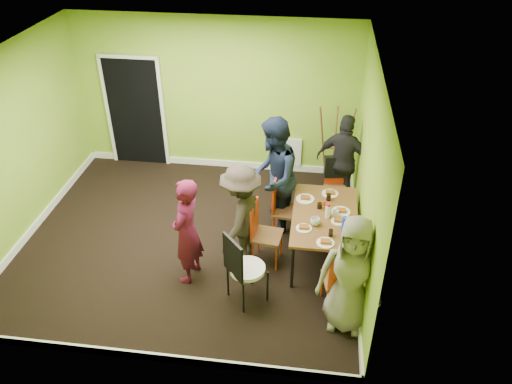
# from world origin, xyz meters

# --- Properties ---
(ground) EXTENTS (5.00, 5.00, 0.00)m
(ground) POSITION_xyz_m (0.00, 0.00, 0.00)
(ground) COLOR black
(ground) RESTS_ON ground
(room_walls) EXTENTS (5.04, 4.54, 2.82)m
(room_walls) POSITION_xyz_m (-0.02, 0.04, 0.99)
(room_walls) COLOR #7BA82B
(room_walls) RESTS_ON ground
(dining_table) EXTENTS (0.90, 1.50, 0.75)m
(dining_table) POSITION_xyz_m (1.99, -0.14, 0.70)
(dining_table) COLOR black
(dining_table) RESTS_ON ground
(chair_left_far) EXTENTS (0.45, 0.45, 1.00)m
(chair_left_far) POSITION_xyz_m (1.36, 0.29, 0.56)
(chair_left_far) COLOR #E84215
(chair_left_far) RESTS_ON ground
(chair_left_near) EXTENTS (0.45, 0.44, 0.97)m
(chair_left_near) POSITION_xyz_m (1.13, -0.32, 0.54)
(chair_left_near) COLOR #E84215
(chair_left_near) RESTS_ON ground
(chair_back_end) EXTENTS (0.43, 0.48, 0.90)m
(chair_back_end) POSITION_xyz_m (2.15, 1.21, 0.63)
(chair_back_end) COLOR #E84215
(chair_back_end) RESTS_ON ground
(chair_front_end) EXTENTS (0.46, 0.46, 0.94)m
(chair_front_end) POSITION_xyz_m (2.22, -1.15, 0.53)
(chair_front_end) COLOR #E84215
(chair_front_end) RESTS_ON ground
(chair_bentwood) EXTENTS (0.58, 0.58, 1.06)m
(chair_bentwood) POSITION_xyz_m (0.99, -1.15, 0.59)
(chair_bentwood) COLOR black
(chair_bentwood) RESTS_ON ground
(easel) EXTENTS (0.61, 0.57, 1.52)m
(easel) POSITION_xyz_m (2.12, 1.88, 0.75)
(easel) COLOR brown
(easel) RESTS_ON ground
(plate_near_left) EXTENTS (0.27, 0.27, 0.01)m
(plate_near_left) POSITION_xyz_m (1.70, 0.21, 0.76)
(plate_near_left) COLOR white
(plate_near_left) RESTS_ON dining_table
(plate_near_right) EXTENTS (0.21, 0.21, 0.01)m
(plate_near_right) POSITION_xyz_m (1.72, -0.49, 0.76)
(plate_near_right) COLOR white
(plate_near_right) RESTS_ON dining_table
(plate_far_back) EXTENTS (0.24, 0.24, 0.01)m
(plate_far_back) POSITION_xyz_m (2.06, 0.40, 0.76)
(plate_far_back) COLOR white
(plate_far_back) RESTS_ON dining_table
(plate_far_front) EXTENTS (0.23, 0.23, 0.01)m
(plate_far_front) POSITION_xyz_m (2.01, -0.76, 0.76)
(plate_far_front) COLOR white
(plate_far_front) RESTS_ON dining_table
(plate_wall_back) EXTENTS (0.26, 0.26, 0.01)m
(plate_wall_back) POSITION_xyz_m (2.21, -0.04, 0.76)
(plate_wall_back) COLOR white
(plate_wall_back) RESTS_ON dining_table
(plate_wall_front) EXTENTS (0.21, 0.21, 0.01)m
(plate_wall_front) POSITION_xyz_m (2.18, -0.27, 0.76)
(plate_wall_front) COLOR white
(plate_wall_front) RESTS_ON dining_table
(thermos) EXTENTS (0.07, 0.07, 0.20)m
(thermos) POSITION_xyz_m (2.02, -0.19, 0.85)
(thermos) COLOR white
(thermos) RESTS_ON dining_table
(blue_bottle) EXTENTS (0.07, 0.07, 0.22)m
(blue_bottle) POSITION_xyz_m (2.24, -0.47, 0.86)
(blue_bottle) COLOR blue
(blue_bottle) RESTS_ON dining_table
(orange_bottle) EXTENTS (0.03, 0.03, 0.07)m
(orange_bottle) POSITION_xyz_m (1.97, 0.09, 0.79)
(orange_bottle) COLOR #E84215
(orange_bottle) RESTS_ON dining_table
(glass_mid) EXTENTS (0.07, 0.07, 0.08)m
(glass_mid) POSITION_xyz_m (1.91, 0.01, 0.79)
(glass_mid) COLOR black
(glass_mid) RESTS_ON dining_table
(glass_back) EXTENTS (0.07, 0.07, 0.10)m
(glass_back) POSITION_xyz_m (2.03, 0.23, 0.80)
(glass_back) COLOR black
(glass_back) RESTS_ON dining_table
(glass_front) EXTENTS (0.06, 0.06, 0.10)m
(glass_front) POSITION_xyz_m (2.07, -0.60, 0.80)
(glass_front) COLOR black
(glass_front) RESTS_ON dining_table
(cup_a) EXTENTS (0.13, 0.13, 0.10)m
(cup_a) POSITION_xyz_m (1.86, -0.38, 0.80)
(cup_a) COLOR white
(cup_a) RESTS_ON dining_table
(cup_b) EXTENTS (0.09, 0.09, 0.09)m
(cup_b) POSITION_xyz_m (2.13, -0.15, 0.79)
(cup_b) COLOR white
(cup_b) RESTS_ON dining_table
(person_standing) EXTENTS (0.46, 0.62, 1.56)m
(person_standing) POSITION_xyz_m (0.19, -0.79, 0.78)
(person_standing) COLOR #4E0D26
(person_standing) RESTS_ON ground
(person_left_far) EXTENTS (0.74, 0.93, 1.87)m
(person_left_far) POSITION_xyz_m (1.20, 0.45, 0.94)
(person_left_far) COLOR #131C31
(person_left_far) RESTS_ON ground
(person_left_near) EXTENTS (0.82, 1.12, 1.56)m
(person_left_near) POSITION_xyz_m (0.85, -0.36, 0.78)
(person_left_near) COLOR #2C241D
(person_left_near) RESTS_ON ground
(person_back_end) EXTENTS (1.02, 0.69, 1.61)m
(person_back_end) POSITION_xyz_m (2.27, 1.29, 0.80)
(person_back_end) COLOR black
(person_back_end) RESTS_ON ground
(person_front_end) EXTENTS (0.85, 0.62, 1.60)m
(person_front_end) POSITION_xyz_m (2.31, -1.37, 0.80)
(person_front_end) COLOR gray
(person_front_end) RESTS_ON ground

